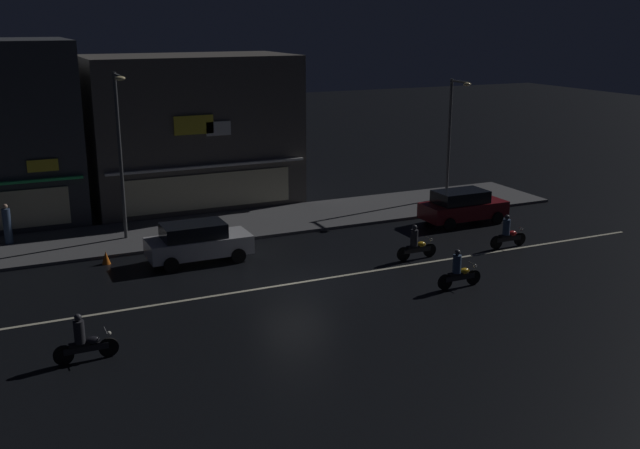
% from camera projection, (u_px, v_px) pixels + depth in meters
% --- Properties ---
extents(ground_plane, '(140.00, 140.00, 0.00)m').
position_uv_depth(ground_plane, '(295.00, 283.00, 28.41)').
color(ground_plane, black).
extents(lane_divider_stripe, '(34.06, 0.16, 0.01)m').
position_uv_depth(lane_divider_stripe, '(295.00, 283.00, 28.41)').
color(lane_divider_stripe, beige).
rests_on(lane_divider_stripe, ground).
extents(sidewalk_far, '(35.85, 5.10, 0.14)m').
position_uv_depth(sidewalk_far, '(226.00, 226.00, 36.02)').
color(sidewalk_far, '#4C4C4F').
rests_on(sidewalk_far, ground).
extents(storefront_left_block, '(10.92, 6.32, 8.02)m').
position_uv_depth(storefront_left_block, '(191.00, 131.00, 39.89)').
color(storefront_left_block, '#56514C').
rests_on(storefront_left_block, ground).
extents(streetlamp_mid, '(0.44, 1.64, 7.49)m').
position_uv_depth(streetlamp_mid, '(120.00, 144.00, 32.50)').
color(streetlamp_mid, '#47494C').
rests_on(streetlamp_mid, sidewalk_far).
extents(streetlamp_east, '(0.44, 1.64, 6.59)m').
position_uv_depth(streetlamp_east, '(452.00, 129.00, 40.14)').
color(streetlamp_east, '#47494C').
rests_on(streetlamp_east, sidewalk_far).
extents(pedestrian_on_sidewalk, '(0.36, 0.36, 1.82)m').
position_uv_depth(pedestrian_on_sidewalk, '(7.00, 225.00, 32.76)').
color(pedestrian_on_sidewalk, '#334766').
rests_on(pedestrian_on_sidewalk, sidewalk_far).
extents(parked_car_near_kerb, '(4.30, 1.98, 1.67)m').
position_uv_depth(parked_car_near_kerb, '(463.00, 206.00, 36.58)').
color(parked_car_near_kerb, maroon).
rests_on(parked_car_near_kerb, ground).
extents(parked_car_trailing, '(4.30, 1.98, 1.67)m').
position_uv_depth(parked_car_trailing, '(197.00, 242.00, 30.77)').
color(parked_car_trailing, silver).
rests_on(parked_car_trailing, ground).
extents(motorcycle_lead, '(1.90, 0.60, 1.52)m').
position_uv_depth(motorcycle_lead, '(459.00, 272.00, 27.82)').
color(motorcycle_lead, black).
rests_on(motorcycle_lead, ground).
extents(motorcycle_following, '(1.90, 0.60, 1.52)m').
position_uv_depth(motorcycle_following, '(508.00, 234.00, 32.73)').
color(motorcycle_following, black).
rests_on(motorcycle_following, ground).
extents(motorcycle_opposite_lane, '(1.90, 0.60, 1.52)m').
position_uv_depth(motorcycle_opposite_lane, '(84.00, 341.00, 21.81)').
color(motorcycle_opposite_lane, black).
rests_on(motorcycle_opposite_lane, ground).
extents(motorcycle_trailing_far, '(1.90, 0.60, 1.52)m').
position_uv_depth(motorcycle_trailing_far, '(416.00, 245.00, 31.13)').
color(motorcycle_trailing_far, black).
rests_on(motorcycle_trailing_far, ground).
extents(traffic_cone, '(0.36, 0.36, 0.55)m').
position_uv_depth(traffic_cone, '(106.00, 258.00, 30.60)').
color(traffic_cone, orange).
rests_on(traffic_cone, ground).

